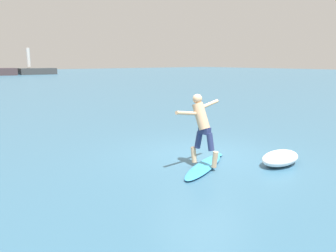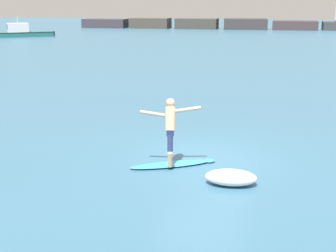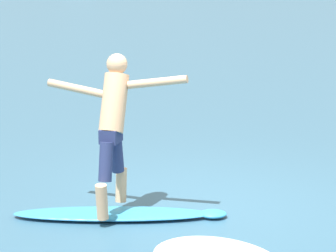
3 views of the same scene
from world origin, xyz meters
TOP-DOWN VIEW (x-y plane):
  - ground_plane at (0.00, 0.00)m, footprint 200.00×200.00m
  - rock_jetty_breakwater at (-3.15, 62.00)m, footprint 44.58×4.92m
  - surfboard at (-0.74, -0.75)m, footprint 2.39×1.41m
  - surfer at (-0.79, -0.67)m, footprint 1.67×0.84m
  - fishing_boat_near_jetty at (-26.54, 41.34)m, footprint 7.39×5.24m
  - wave_foam_at_tail at (0.95, -1.85)m, footprint 1.31×0.75m

SIDE VIEW (x-z plane):
  - ground_plane at x=0.00m, z-range 0.00..0.00m
  - surfboard at x=-0.74m, z-range -0.07..0.16m
  - wave_foam_at_tail at x=0.95m, z-range 0.00..0.38m
  - fishing_boat_near_jetty at x=-26.54m, z-range -0.73..1.84m
  - rock_jetty_breakwater at x=-3.15m, z-range -1.85..3.36m
  - surfer at x=-0.79m, z-range 0.26..2.04m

